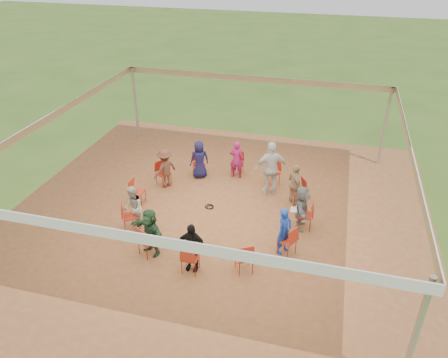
% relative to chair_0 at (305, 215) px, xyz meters
% --- Properties ---
extents(ground, '(80.00, 80.00, 0.00)m').
position_rel_chair_0_xyz_m(ground, '(-2.69, -0.02, -0.45)').
color(ground, '#37581B').
rests_on(ground, ground).
extents(dirt_patch, '(13.00, 13.00, 0.00)m').
position_rel_chair_0_xyz_m(dirt_patch, '(-2.69, -0.02, -0.44)').
color(dirt_patch, brown).
rests_on(dirt_patch, ground).
extents(tent, '(10.33, 10.33, 3.00)m').
position_rel_chair_0_xyz_m(tent, '(-2.69, -0.02, 1.92)').
color(tent, '#B2B2B7').
rests_on(tent, ground).
extents(chair_0, '(0.44, 0.42, 0.90)m').
position_rel_chair_0_xyz_m(chair_0, '(0.00, 0.00, 0.00)').
color(chair_0, '#AC2815').
rests_on(chair_0, ground).
extents(chair_1, '(0.59, 0.59, 0.90)m').
position_rel_chair_0_xyz_m(chair_1, '(-0.37, 1.34, 0.00)').
color(chair_1, '#AC2815').
rests_on(chair_1, ground).
extents(chair_2, '(0.58, 0.59, 0.90)m').
position_rel_chair_0_xyz_m(chair_2, '(-1.36, 2.31, 0.00)').
color(chair_2, '#AC2815').
rests_on(chair_2, ground).
extents(chair_3, '(0.42, 0.44, 0.90)m').
position_rel_chair_0_xyz_m(chair_3, '(-2.71, 2.66, 0.00)').
color(chair_3, '#AC2815').
rests_on(chair_3, ground).
extents(chair_4, '(0.59, 0.59, 0.90)m').
position_rel_chair_0_xyz_m(chair_4, '(-4.05, 2.29, 0.00)').
color(chair_4, '#AC2815').
rests_on(chair_4, ground).
extents(chair_5, '(0.59, 0.58, 0.90)m').
position_rel_chair_0_xyz_m(chair_5, '(-5.02, 1.30, 0.00)').
color(chair_5, '#AC2815').
rests_on(chair_5, ground).
extents(chair_6, '(0.44, 0.42, 0.90)m').
position_rel_chair_0_xyz_m(chair_6, '(-5.37, -0.05, 0.00)').
color(chair_6, '#AC2815').
rests_on(chair_6, ground).
extents(chair_7, '(0.59, 0.59, 0.90)m').
position_rel_chair_0_xyz_m(chair_7, '(-5.00, -1.39, 0.00)').
color(chair_7, '#AC2815').
rests_on(chair_7, ground).
extents(chair_8, '(0.58, 0.59, 0.90)m').
position_rel_chair_0_xyz_m(chair_8, '(-4.01, -2.36, 0.00)').
color(chair_8, '#AC2815').
rests_on(chair_8, ground).
extents(chair_9, '(0.42, 0.44, 0.90)m').
position_rel_chair_0_xyz_m(chair_9, '(-2.66, -2.71, 0.00)').
color(chair_9, '#AC2815').
rests_on(chair_9, ground).
extents(chair_10, '(0.59, 0.59, 0.90)m').
position_rel_chair_0_xyz_m(chair_10, '(-1.32, -2.34, 0.00)').
color(chair_10, '#AC2815').
rests_on(chair_10, ground).
extents(chair_11, '(0.59, 0.58, 0.90)m').
position_rel_chair_0_xyz_m(chair_11, '(-0.35, -1.35, 0.00)').
color(chair_11, '#AC2815').
rests_on(chair_11, ground).
extents(person_seated_0, '(0.50, 1.30, 1.40)m').
position_rel_chair_0_xyz_m(person_seated_0, '(-0.12, -0.00, 0.26)').
color(person_seated_0, slate).
rests_on(person_seated_0, ground).
extents(person_seated_1, '(0.78, 0.92, 1.40)m').
position_rel_chair_0_xyz_m(person_seated_1, '(-0.47, 1.28, 0.26)').
color(person_seated_1, tan).
rests_on(person_seated_1, ground).
extents(person_seated_2, '(0.51, 0.34, 1.40)m').
position_rel_chair_0_xyz_m(person_seated_2, '(-2.71, 2.54, 0.26)').
color(person_seated_2, '#951859').
rests_on(person_seated_2, ground).
extents(person_seated_3, '(0.78, 0.68, 1.40)m').
position_rel_chair_0_xyz_m(person_seated_3, '(-3.99, 2.19, 0.26)').
color(person_seated_3, '#15153E').
rests_on(person_seated_3, ground).
extents(person_seated_4, '(0.83, 1.01, 1.40)m').
position_rel_chair_0_xyz_m(person_seated_4, '(-4.92, 1.24, 0.26)').
color(person_seated_4, '#543022').
rests_on(person_seated_4, ground).
extents(person_seated_5, '(0.68, 0.78, 1.40)m').
position_rel_chair_0_xyz_m(person_seated_5, '(-4.90, -1.32, 0.26)').
color(person_seated_5, '#A9A796').
rests_on(person_seated_5, ground).
extents(person_seated_6, '(1.37, 1.06, 1.40)m').
position_rel_chair_0_xyz_m(person_seated_6, '(-3.95, -2.26, 0.26)').
color(person_seated_6, '#25492C').
rests_on(person_seated_6, ground).
extents(person_seated_7, '(0.82, 0.43, 1.40)m').
position_rel_chair_0_xyz_m(person_seated_7, '(-2.66, -2.59, 0.26)').
color(person_seated_7, black).
rests_on(person_seated_7, ground).
extents(person_seated_8, '(0.54, 0.61, 1.40)m').
position_rel_chair_0_xyz_m(person_seated_8, '(-0.45, -1.29, 0.26)').
color(person_seated_8, '#1738A4').
rests_on(person_seated_8, ground).
extents(standing_person, '(1.25, 0.95, 1.91)m').
position_rel_chair_0_xyz_m(standing_person, '(-1.33, 1.69, 0.51)').
color(standing_person, silver).
rests_on(standing_person, ground).
extents(cable_coil, '(0.37, 0.37, 0.03)m').
position_rel_chair_0_xyz_m(cable_coil, '(-3.07, 0.34, -0.43)').
color(cable_coil, black).
rests_on(cable_coil, ground).
extents(laptop, '(0.24, 0.31, 0.21)m').
position_rel_chair_0_xyz_m(laptop, '(-0.28, -0.00, 0.21)').
color(laptop, '#B7B7BC').
rests_on(laptop, ground).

